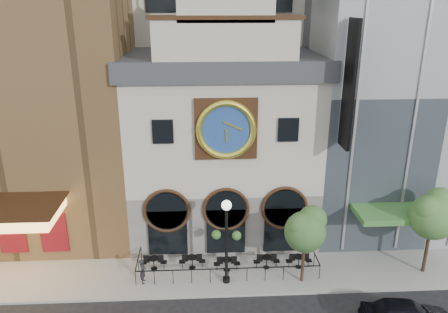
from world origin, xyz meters
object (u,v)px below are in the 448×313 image
lamppost (226,233)px  tree_left (306,228)px  pedestrian (143,271)px  bistro_0 (154,262)px  bistro_2 (227,264)px  bistro_3 (266,261)px  bistro_4 (299,261)px  tree_right (434,213)px  bistro_1 (192,261)px

lamppost → tree_left: 4.42m
pedestrian → tree_left: bearing=-96.3°
bistro_0 → pedestrian: pedestrian is taller
bistro_2 → bistro_3: size_ratio=1.00×
bistro_3 → bistro_4: size_ratio=1.00×
bistro_3 → bistro_2: bearing=-177.1°
bistro_2 → tree_left: bearing=-16.0°
bistro_0 → bistro_3: same height
tree_right → bistro_1: bearing=175.7°
bistro_0 → lamppost: 5.31m
lamppost → tree_left: size_ratio=1.12×
bistro_2 → lamppost: bearing=-95.0°
bistro_1 → bistro_0: bearing=179.6°
bistro_2 → pedestrian: (-4.88, -0.93, 0.29)m
bistro_3 → bistro_0: bearing=177.9°
bistro_2 → tree_left: size_ratio=0.34×
bistro_1 → pedestrian: pedestrian is taller
bistro_3 → bistro_4: 1.97m
bistro_4 → lamppost: (-4.48, -1.21, 2.74)m
bistro_1 → tree_left: (6.40, -1.60, 2.93)m
bistro_0 → bistro_3: (6.80, -0.25, 0.00)m
bistro_2 → bistro_4: bearing=1.0°
bistro_0 → tree_left: 9.33m
bistro_3 → tree_right: bearing=-5.0°
bistro_0 → bistro_2: same height
pedestrian → lamppost: bearing=-96.9°
bistro_0 → bistro_1: size_ratio=1.00×
lamppost → tree_right: 11.93m
bistro_0 → tree_left: size_ratio=0.34×
bistro_2 → tree_right: 12.30m
bistro_4 → pedestrian: (-9.26, -1.00, 0.29)m
bistro_3 → pedestrian: bearing=-171.8°
bistro_3 → tree_left: size_ratio=0.34×
bistro_1 → lamppost: (1.99, -1.49, 2.74)m
bistro_2 → tree_right: tree_right is taller
bistro_4 → tree_right: bearing=-5.9°
bistro_2 → bistro_4: same height
tree_right → bistro_3: bearing=175.0°
bistro_1 → lamppost: lamppost is taller
bistro_1 → pedestrian: (-2.80, -1.29, 0.29)m
bistro_1 → lamppost: 3.70m
lamppost → bistro_0: bearing=168.5°
bistro_0 → tree_right: size_ratio=0.30×
bistro_1 → bistro_2: 2.12m
bistro_4 → lamppost: bearing=-164.9°
bistro_1 → tree_right: bearing=-4.3°
bistro_4 → tree_right: (7.42, -0.77, 3.40)m
bistro_4 → pedestrian: pedestrian is taller
bistro_2 → pedestrian: bearing=-169.3°
bistro_3 → tree_left: 3.75m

